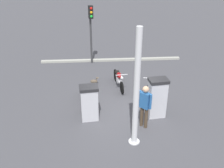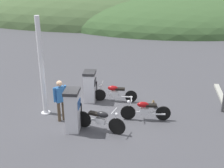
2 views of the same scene
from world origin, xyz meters
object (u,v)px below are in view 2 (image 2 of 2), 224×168
at_px(attendant_person, 60,98).
at_px(motorcycle_far_pump, 115,92).
at_px(motorcycle_near_pump, 100,119).
at_px(motorcycle_extra, 145,109).
at_px(wandering_duck, 153,103).
at_px(fuel_pump_far, 90,86).
at_px(fuel_pump_near, 73,110).
at_px(canopy_support_pole, 42,69).

bearing_deg(attendant_person, motorcycle_far_pump, 49.92).
relative_size(motorcycle_near_pump, motorcycle_extra, 1.00).
height_order(motorcycle_far_pump, wandering_duck, motorcycle_far_pump).
height_order(fuel_pump_far, motorcycle_extra, fuel_pump_far).
relative_size(fuel_pump_near, motorcycle_extra, 0.82).
xyz_separation_m(motorcycle_far_pump, motorcycle_extra, (1.51, -1.60, 0.02)).
distance_m(attendant_person, canopy_support_pole, 1.43).
height_order(motorcycle_extra, canopy_support_pole, canopy_support_pole).
relative_size(fuel_pump_far, motorcycle_extra, 0.72).
height_order(fuel_pump_near, wandering_duck, fuel_pump_near).
distance_m(fuel_pump_near, motorcycle_extra, 2.97).
bearing_deg(motorcycle_near_pump, fuel_pump_far, 111.81).
distance_m(fuel_pump_far, motorcycle_far_pump, 1.20).
bearing_deg(motorcycle_far_pump, motorcycle_extra, -46.60).
relative_size(motorcycle_extra, attendant_person, 1.17).
relative_size(motorcycle_far_pump, wandering_duck, 4.63).
relative_size(fuel_pump_near, fuel_pump_far, 1.14).
xyz_separation_m(fuel_pump_far, motorcycle_near_pump, (1.04, -2.60, -0.26)).
bearing_deg(canopy_support_pole, fuel_pump_near, -35.67).
relative_size(fuel_pump_near, motorcycle_far_pump, 0.82).
height_order(motorcycle_extra, attendant_person, attendant_person).
height_order(motorcycle_near_pump, motorcycle_extra, motorcycle_near_pump).
relative_size(fuel_pump_far, canopy_support_pole, 0.35).
height_order(fuel_pump_near, fuel_pump_far, fuel_pump_near).
relative_size(attendant_person, canopy_support_pole, 0.42).
bearing_deg(canopy_support_pole, fuel_pump_far, 44.22).
distance_m(motorcycle_near_pump, motorcycle_extra, 1.99).
height_order(wandering_duck, canopy_support_pole, canopy_support_pole).
bearing_deg(motorcycle_extra, fuel_pump_far, 151.32).
height_order(fuel_pump_far, wandering_duck, fuel_pump_far).
xyz_separation_m(attendant_person, canopy_support_pole, (-0.90, 0.51, 1.00)).
bearing_deg(motorcycle_near_pump, attendant_person, 163.08).
bearing_deg(motorcycle_near_pump, motorcycle_extra, 35.30).
height_order(fuel_pump_far, motorcycle_far_pump, fuel_pump_far).
distance_m(fuel_pump_near, fuel_pump_far, 2.72).
relative_size(motorcycle_near_pump, motorcycle_far_pump, 1.00).
bearing_deg(attendant_person, fuel_pump_far, 71.13).
bearing_deg(fuel_pump_near, wandering_duck, 39.77).
bearing_deg(fuel_pump_near, motorcycle_extra, 25.37).
height_order(attendant_person, canopy_support_pole, canopy_support_pole).
xyz_separation_m(motorcycle_extra, attendant_person, (-3.37, -0.62, 0.54)).
bearing_deg(motorcycle_extra, canopy_support_pole, -178.54).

